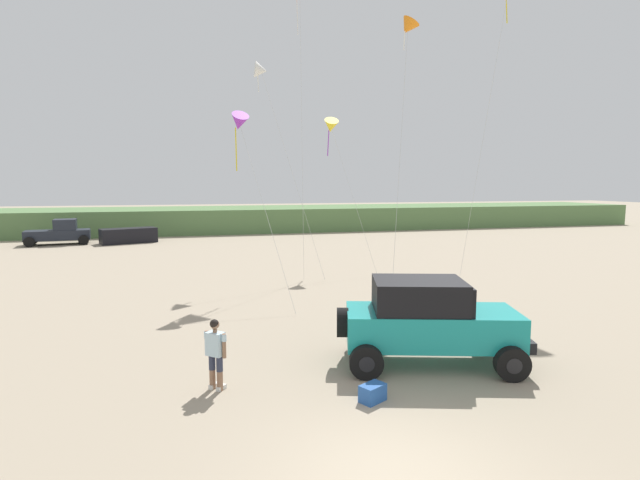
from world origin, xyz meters
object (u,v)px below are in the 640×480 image
at_px(person_watching, 215,350).
at_px(cooler_box, 373,393).
at_px(kite_purple_stunt, 331,127).
at_px(kite_white_parafoil, 239,123).
at_px(kite_red_delta, 261,71).
at_px(distant_pickup, 60,233).
at_px(distant_sedan, 129,236).
at_px(kite_black_sled, 408,28).
at_px(jeep, 429,320).

height_order(person_watching, cooler_box, person_watching).
relative_size(kite_purple_stunt, kite_white_parafoil, 1.08).
bearing_deg(kite_red_delta, kite_white_parafoil, -109.41).
relative_size(distant_pickup, distant_sedan, 1.15).
distance_m(kite_red_delta, kite_white_parafoil, 5.92).
xyz_separation_m(distant_sedan, kite_white_parafoil, (7.06, -19.97, 6.75)).
xyz_separation_m(kite_purple_stunt, kite_white_parafoil, (-5.65, -5.28, -0.60)).
relative_size(kite_purple_stunt, kite_black_sled, 0.72).
bearing_deg(kite_purple_stunt, distant_sedan, 130.87).
xyz_separation_m(jeep, kite_red_delta, (-2.17, 14.99, 9.44)).
relative_size(person_watching, kite_red_delta, 0.15).
bearing_deg(distant_pickup, distant_sedan, -4.65).
bearing_deg(cooler_box, kite_purple_stunt, 48.11).
bearing_deg(cooler_box, kite_black_sled, 33.64).
bearing_deg(kite_black_sled, jeep, -110.52).
bearing_deg(distant_pickup, jeep, -62.51).
bearing_deg(kite_black_sled, kite_red_delta, 131.73).
bearing_deg(kite_red_delta, distant_pickup, 131.28).
height_order(distant_sedan, kite_red_delta, kite_red_delta).
xyz_separation_m(distant_pickup, kite_red_delta, (13.82, -15.74, 9.70)).
bearing_deg(jeep, kite_black_sled, 69.48).
distance_m(cooler_box, kite_black_sled, 16.34).
bearing_deg(jeep, kite_white_parafoil, 110.22).
bearing_deg(kite_purple_stunt, person_watching, -114.82).
relative_size(distant_sedan, kite_purple_stunt, 0.49).
distance_m(distant_sedan, kite_white_parafoil, 22.23).
bearing_deg(person_watching, jeep, 1.96).
distance_m(distant_sedan, kite_red_delta, 20.28).
distance_m(cooler_box, kite_white_parafoil, 14.10).
distance_m(cooler_box, kite_purple_stunt, 19.40).
bearing_deg(kite_red_delta, jeep, -81.76).
bearing_deg(kite_red_delta, distant_sedan, 119.60).
height_order(jeep, kite_red_delta, kite_red_delta).
distance_m(distant_pickup, kite_black_sled, 30.99).
bearing_deg(distant_pickup, person_watching, -71.21).
height_order(kite_purple_stunt, kite_red_delta, kite_red_delta).
bearing_deg(kite_purple_stunt, jeep, -96.72).
xyz_separation_m(kite_red_delta, kite_black_sled, (5.48, -6.14, 0.76)).
bearing_deg(distant_sedan, person_watching, -99.31).
bearing_deg(distant_pickup, cooler_box, -66.96).
bearing_deg(kite_white_parafoil, jeep, -69.78).
distance_m(cooler_box, distant_sedan, 33.16).
bearing_deg(distant_sedan, kite_black_sled, -75.90).
height_order(distant_pickup, kite_purple_stunt, kite_purple_stunt).
xyz_separation_m(distant_sedan, kite_red_delta, (8.70, -15.32, 10.04)).
bearing_deg(distant_sedan, kite_white_parafoil, -89.87).
height_order(cooler_box, kite_black_sled, kite_black_sled).
height_order(person_watching, kite_purple_stunt, kite_purple_stunt).
relative_size(cooler_box, distant_sedan, 0.13).
relative_size(person_watching, distant_pickup, 0.35).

